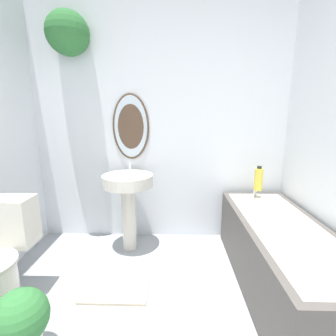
{
  "coord_description": "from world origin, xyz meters",
  "views": [
    {
      "loc": [
        0.15,
        -0.22,
        1.32
      ],
      "look_at": [
        0.1,
        1.43,
        0.96
      ],
      "focal_mm": 26.0,
      "sensor_mm": 36.0,
      "label": 1
    }
  ],
  "objects": [
    {
      "name": "shampoo_bottle",
      "position": [
        0.97,
        2.09,
        0.71
      ],
      "size": [
        0.08,
        0.08,
        0.24
      ],
      "color": "gold",
      "rests_on": "bathtub"
    },
    {
      "name": "pedestal_sink",
      "position": [
        -0.3,
        2.02,
        0.58
      ],
      "size": [
        0.49,
        0.49,
        0.86
      ],
      "color": "beige",
      "rests_on": "ground_plane"
    },
    {
      "name": "bath_mat",
      "position": [
        -0.3,
        1.44,
        0.01
      ],
      "size": [
        0.5,
        0.4,
        0.02
      ],
      "color": "#B7A88E",
      "rests_on": "ground_plane"
    },
    {
      "name": "bathtub",
      "position": [
        0.97,
        1.46,
        0.27
      ],
      "size": [
        0.6,
        1.6,
        0.6
      ],
      "color": "#4C4742",
      "rests_on": "ground_plane"
    },
    {
      "name": "wall_back",
      "position": [
        -0.12,
        2.32,
        1.32
      ],
      "size": [
        2.7,
        0.39,
        2.4
      ],
      "color": "silver",
      "rests_on": "ground_plane"
    },
    {
      "name": "potted_plant",
      "position": [
        -0.66,
        0.85,
        0.24
      ],
      "size": [
        0.29,
        0.29,
        0.42
      ],
      "color": "silver",
      "rests_on": "ground_plane"
    }
  ]
}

